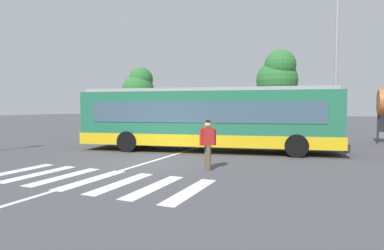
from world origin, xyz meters
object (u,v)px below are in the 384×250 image
twin_arm_street_lamp (337,40)px  background_tree_left (139,87)px  pedestrian_crossing_street (208,142)px  parked_car_teal (270,125)px  background_tree_right (278,76)px  city_transit_bus (207,119)px  parked_car_white (205,124)px  parked_car_champagne (305,126)px  parked_car_black (234,125)px

twin_arm_street_lamp → background_tree_left: size_ratio=1.63×
pedestrian_crossing_street → background_tree_left: background_tree_left is taller
parked_car_teal → background_tree_left: size_ratio=0.72×
background_tree_left → background_tree_right: size_ratio=0.91×
parked_car_teal → background_tree_right: (0.09, 3.14, 4.09)m
city_transit_bus → parked_car_white: (-4.03, 10.21, -0.82)m
parked_car_white → twin_arm_street_lamp: 11.79m
pedestrian_crossing_street → background_tree_right: (-0.30, 18.00, 3.89)m
parked_car_champagne → background_tree_left: 17.73m
parked_car_champagne → background_tree_left: size_ratio=0.72×
background_tree_left → parked_car_champagne: bearing=-13.3°
pedestrian_crossing_street → parked_car_white: (-5.76, 14.65, -0.20)m
parked_car_black → parked_car_champagne: 5.45m
pedestrian_crossing_street → twin_arm_street_lamp: (4.14, 11.40, 5.33)m
twin_arm_street_lamp → background_tree_left: bearing=159.3°
parked_car_black → parked_car_champagne: (5.44, -0.32, 0.00)m
parked_car_white → parked_car_champagne: (7.95, -0.13, 0.00)m
parked_car_white → parked_car_teal: same height
city_transit_bus → pedestrian_crossing_street: bearing=-68.7°
parked_car_white → background_tree_right: size_ratio=0.66×
parked_car_white → twin_arm_street_lamp: size_ratio=0.44×
pedestrian_crossing_street → parked_car_black: size_ratio=0.37×
background_tree_left → background_tree_right: 14.43m
pedestrian_crossing_street → background_tree_left: 23.89m
twin_arm_street_lamp → background_tree_left: twin_arm_street_lamp is taller
parked_car_white → parked_car_black: bearing=4.4°
background_tree_left → background_tree_right: (14.41, -0.52, 0.56)m
parked_car_teal → parked_car_white: bearing=-177.7°
parked_car_black → background_tree_left: 12.54m
city_transit_bus → parked_car_champagne: bearing=68.8°
parked_car_white → parked_car_champagne: 7.95m
parked_car_black → parked_car_champagne: same height
parked_car_white → parked_car_black: 2.51m
parked_car_champagne → background_tree_left: (-16.91, 4.00, 3.53)m
twin_arm_street_lamp → background_tree_right: size_ratio=1.48×
pedestrian_crossing_street → parked_car_champagne: bearing=81.4°
twin_arm_street_lamp → background_tree_left: (-18.86, 7.12, -2.00)m
parked_car_white → background_tree_right: bearing=31.5°
pedestrian_crossing_street → background_tree_right: bearing=91.0°
city_transit_bus → background_tree_right: 14.02m
twin_arm_street_lamp → background_tree_right: bearing=124.0°
parked_car_teal → parked_car_champagne: (2.58, -0.34, 0.00)m
parked_car_black → twin_arm_street_lamp: (7.39, -3.44, 5.53)m
pedestrian_crossing_street → parked_car_champagne: 14.69m
parked_car_teal → parked_car_black: bearing=-179.6°
parked_car_white → twin_arm_street_lamp: (9.90, -3.25, 5.53)m
parked_car_teal → background_tree_left: 15.20m
pedestrian_crossing_street → background_tree_right: background_tree_right is taller
parked_car_black → background_tree_left: background_tree_left is taller
parked_car_champagne → twin_arm_street_lamp: 6.64m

